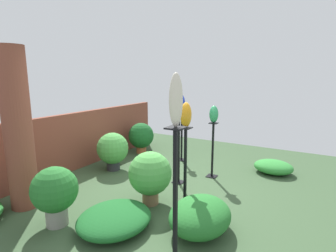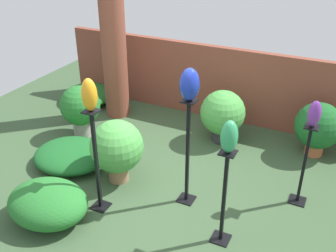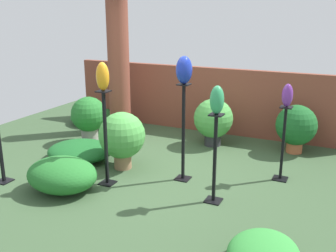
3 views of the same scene
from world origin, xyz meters
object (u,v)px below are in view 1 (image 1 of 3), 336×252
art_vase_ivory (176,100)px  art_vase_cobalt (179,103)px  pedestal_violet (182,141)px  art_vase_amber (186,115)px  brick_pillar (18,130)px  pedestal_cobalt (179,151)px  pedestal_amber (185,173)px  potted_plant_near_pillar (141,136)px  art_vase_violet (182,111)px  potted_plant_walkway_edge (55,192)px  potted_plant_back_center (113,149)px  art_vase_jade (214,114)px  pedestal_ivory (175,214)px  pedestal_jade (213,152)px  potted_plant_front_right (150,174)px

art_vase_ivory → art_vase_cobalt: (2.22, 1.14, -0.28)m
pedestal_violet → art_vase_amber: art_vase_amber is taller
brick_pillar → pedestal_cobalt: (2.05, -1.66, -0.61)m
pedestal_amber → potted_plant_near_pillar: bearing=47.9°
art_vase_violet → potted_plant_walkway_edge: bearing=176.7°
art_vase_amber → potted_plant_back_center: size_ratio=0.44×
pedestal_amber → art_vase_jade: size_ratio=3.83×
pedestal_ivory → pedestal_jade: bearing=13.5°
pedestal_ivory → potted_plant_back_center: size_ratio=1.92×
pedestal_jade → potted_plant_near_pillar: bearing=73.8°
brick_pillar → potted_plant_back_center: (1.95, -0.09, -0.77)m
art_vase_cobalt → potted_plant_walkway_edge: 2.51m
art_vase_violet → potted_plant_front_right: 2.41m
pedestal_ivory → art_vase_cobalt: 2.62m
art_vase_violet → art_vase_ivory: bearing=-153.7°
pedestal_violet → potted_plant_walkway_edge: (-3.39, 0.19, 0.01)m
art_vase_violet → art_vase_cobalt: size_ratio=0.85×
brick_pillar → pedestal_cobalt: bearing=-39.1°
potted_plant_near_pillar → potted_plant_walkway_edge: bearing=-163.2°
pedestal_jade → art_vase_ivory: (-2.83, -0.68, 1.32)m
art_vase_violet → pedestal_ivory: bearing=-153.7°
pedestal_cobalt → art_vase_amber: 1.36m
potted_plant_back_center → pedestal_jade: bearing=-70.8°
art_vase_violet → potted_plant_near_pillar: 1.43m
pedestal_ivory → potted_plant_near_pillar: (3.49, 2.93, -0.28)m
pedestal_jade → potted_plant_front_right: (-1.59, 0.45, -0.01)m
potted_plant_back_center → potted_plant_near_pillar: potted_plant_back_center is taller
potted_plant_front_right → potted_plant_near_pillar: 2.88m
pedestal_ivory → potted_plant_back_center: 3.45m
pedestal_violet → art_vase_cobalt: (-1.25, -0.58, 1.07)m
pedestal_amber → art_vase_ivory: 1.91m
pedestal_amber → potted_plant_walkway_edge: (-1.26, 1.35, -0.11)m
pedestal_jade → art_vase_cobalt: size_ratio=3.07×
pedestal_amber → pedestal_ivory: 1.46m
potted_plant_near_pillar → potted_plant_back_center: bearing=-170.6°
art_vase_jade → potted_plant_walkway_edge: (-2.75, 1.23, -0.80)m
pedestal_ivory → art_vase_jade: pedestal_ivory is taller
pedestal_cobalt → art_vase_amber: size_ratio=3.71×
pedestal_ivory → potted_plant_near_pillar: pedestal_ivory is taller
art_vase_amber → brick_pillar: bearing=117.5°
pedestal_violet → potted_plant_back_center: pedestal_violet is taller
pedestal_violet → art_vase_ivory: size_ratio=2.19×
art_vase_jade → pedestal_violet: bearing=58.2°
art_vase_violet → potted_plant_front_right: size_ratio=0.36×
pedestal_violet → art_vase_cobalt: size_ratio=2.88×
art_vase_amber → potted_plant_near_pillar: (2.15, 2.37, -1.02)m
art_vase_cobalt → potted_plant_near_pillar: art_vase_cobalt is taller
pedestal_jade → potted_plant_front_right: pedestal_jade is taller
potted_plant_back_center → potted_plant_walkway_edge: potted_plant_walkway_edge is taller
pedestal_cobalt → art_vase_jade: size_ratio=4.01×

